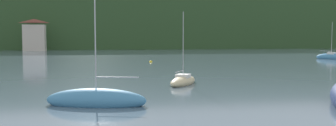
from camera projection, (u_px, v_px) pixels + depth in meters
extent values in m
cube|color=#2D4C28|center=(118.00, 23.00, 131.63)|extent=(352.00, 49.21, 18.01)
ellipsoid|color=#264223|center=(78.00, 31.00, 141.29)|extent=(246.40, 34.45, 36.98)
cube|color=beige|center=(35.00, 38.00, 97.48)|extent=(5.67, 3.19, 7.10)
pyramid|color=brown|center=(34.00, 21.00, 97.16)|extent=(5.95, 3.35, 1.12)
ellipsoid|color=teal|center=(96.00, 100.00, 19.15)|extent=(5.62, 2.86, 1.27)
cylinder|color=#B7B7BC|center=(95.00, 23.00, 18.87)|extent=(0.06, 0.06, 7.42)
cylinder|color=#ADADB2|center=(117.00, 77.00, 18.97)|extent=(2.24, 0.64, 0.06)
ellipsoid|color=teal|center=(331.00, 57.00, 60.52)|extent=(3.79, 5.10, 1.38)
cylinder|color=#B7B7BC|center=(332.00, 39.00, 60.30)|extent=(0.06, 0.06, 5.50)
cylinder|color=#ADADB2|center=(326.00, 51.00, 61.20)|extent=(1.07, 1.74, 0.06)
cube|color=silver|center=(331.00, 54.00, 60.48)|extent=(1.34, 1.43, 0.51)
ellipsoid|color=#CCBC8E|center=(183.00, 82.00, 27.91)|extent=(3.35, 4.30, 0.90)
cylinder|color=#B7B7BC|center=(183.00, 45.00, 27.72)|extent=(0.05, 0.05, 5.14)
cylinder|color=#ADADB2|center=(179.00, 71.00, 27.05)|extent=(0.94, 1.49, 0.05)
cube|color=silver|center=(183.00, 76.00, 27.88)|extent=(1.36, 1.37, 0.34)
sphere|color=yellow|center=(151.00, 62.00, 53.23)|extent=(0.48, 0.48, 0.48)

